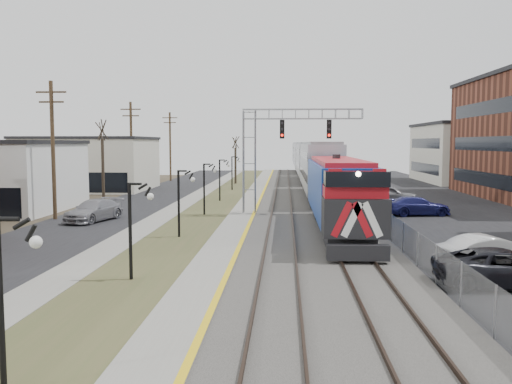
{
  "coord_description": "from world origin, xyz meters",
  "views": [
    {
      "loc": [
        2.23,
        -13.28,
        5.59
      ],
      "look_at": [
        0.47,
        19.49,
        2.6
      ],
      "focal_mm": 38.0,
      "sensor_mm": 36.0,
      "label": 1
    }
  ],
  "objects": [
    {
      "name": "track_near",
      "position": [
        2.0,
        35.0,
        0.28
      ],
      "size": [
        1.58,
        120.0,
        0.15
      ],
      "color": "#2D2119",
      "rests_on": "ballast_bed"
    },
    {
      "name": "car_lot_b",
      "position": [
        11.25,
        10.47,
        0.76
      ],
      "size": [
        4.88,
        2.6,
        1.53
      ],
      "primitive_type": "imported",
      "rotation": [
        0.0,
        0.0,
        1.79
      ],
      "color": "silver",
      "rests_on": "ground"
    },
    {
      "name": "street_west",
      "position": [
        -11.5,
        35.0,
        0.02
      ],
      "size": [
        7.0,
        120.0,
        0.04
      ],
      "primitive_type": "cube",
      "color": "black",
      "rests_on": "ground"
    },
    {
      "name": "grass_median",
      "position": [
        -4.0,
        35.0,
        0.03
      ],
      "size": [
        4.0,
        120.0,
        0.06
      ],
      "primitive_type": "cube",
      "color": "#424927",
      "rests_on": "ground"
    },
    {
      "name": "platform",
      "position": [
        -1.0,
        35.0,
        0.12
      ],
      "size": [
        2.0,
        120.0,
        0.24
      ],
      "primitive_type": "cube",
      "color": "gray",
      "rests_on": "ground"
    },
    {
      "name": "parking_lot",
      "position": [
        16.0,
        35.0,
        0.02
      ],
      "size": [
        16.0,
        120.0,
        0.04
      ],
      "primitive_type": "cube",
      "color": "black",
      "rests_on": "ground"
    },
    {
      "name": "platform_edge",
      "position": [
        -0.12,
        35.0,
        0.24
      ],
      "size": [
        0.24,
        120.0,
        0.01
      ],
      "primitive_type": "cube",
      "color": "gold",
      "rests_on": "platform"
    },
    {
      "name": "utility_poles",
      "position": [
        -14.5,
        25.0,
        5.0
      ],
      "size": [
        0.28,
        80.28,
        10.0
      ],
      "color": "#4C3823",
      "rests_on": "ground"
    },
    {
      "name": "car_lot_d",
      "position": [
        12.39,
        28.49,
        0.72
      ],
      "size": [
        5.23,
        2.76,
        1.44
      ],
      "primitive_type": "imported",
      "rotation": [
        0.0,
        0.0,
        1.72
      ],
      "color": "navy",
      "rests_on": "ground"
    },
    {
      "name": "bare_trees",
      "position": [
        -12.66,
        38.91,
        2.7
      ],
      "size": [
        12.3,
        42.3,
        5.95
      ],
      "color": "#382D23",
      "rests_on": "ground"
    },
    {
      "name": "ground",
      "position": [
        0.0,
        0.0,
        0.0
      ],
      "size": [
        160.0,
        160.0,
        0.0
      ],
      "primitive_type": "plane",
      "color": "#473D2D",
      "rests_on": "ground"
    },
    {
      "name": "track_far",
      "position": [
        5.5,
        35.0,
        0.28
      ],
      "size": [
        1.58,
        120.0,
        0.15
      ],
      "color": "#2D2119",
      "rests_on": "ballast_bed"
    },
    {
      "name": "train",
      "position": [
        5.5,
        66.67,
        2.94
      ],
      "size": [
        3.0,
        108.65,
        5.33
      ],
      "color": "navy",
      "rests_on": "ground"
    },
    {
      "name": "car_street_b",
      "position": [
        -11.35,
        24.21,
        0.76
      ],
      "size": [
        3.43,
        5.6,
        1.52
      ],
      "primitive_type": "imported",
      "rotation": [
        0.0,
        0.0,
        -0.27
      ],
      "color": "gray",
      "rests_on": "ground"
    },
    {
      "name": "car_lot_e",
      "position": [
        11.94,
        36.82,
        0.83
      ],
      "size": [
        5.18,
        3.13,
        1.65
      ],
      "primitive_type": "imported",
      "rotation": [
        0.0,
        0.0,
        1.31
      ],
      "color": "slate",
      "rests_on": "ground"
    },
    {
      "name": "car_lot_c",
      "position": [
        10.73,
        7.7,
        0.74
      ],
      "size": [
        5.37,
        2.57,
        1.48
      ],
      "primitive_type": "imported",
      "rotation": [
        0.0,
        0.0,
        1.55
      ],
      "color": "black",
      "rests_on": "ground"
    },
    {
      "name": "signal_gantry",
      "position": [
        1.22,
        27.99,
        5.59
      ],
      "size": [
        9.0,
        1.07,
        8.15
      ],
      "color": "gray",
      "rests_on": "ground"
    },
    {
      "name": "sidewalk",
      "position": [
        -7.0,
        35.0,
        0.04
      ],
      "size": [
        2.0,
        120.0,
        0.08
      ],
      "primitive_type": "cube",
      "color": "gray",
      "rests_on": "ground"
    },
    {
      "name": "ballast_bed",
      "position": [
        4.0,
        35.0,
        0.1
      ],
      "size": [
        8.0,
        120.0,
        0.2
      ],
      "primitive_type": "cube",
      "color": "#595651",
      "rests_on": "ground"
    },
    {
      "name": "lampposts",
      "position": [
        -4.0,
        18.29,
        2.0
      ],
      "size": [
        0.14,
        62.14,
        4.0
      ],
      "color": "black",
      "rests_on": "ground"
    },
    {
      "name": "fence",
      "position": [
        8.2,
        35.0,
        0.8
      ],
      "size": [
        0.04,
        120.0,
        1.6
      ],
      "primitive_type": "cube",
      "color": "gray",
      "rests_on": "ground"
    }
  ]
}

